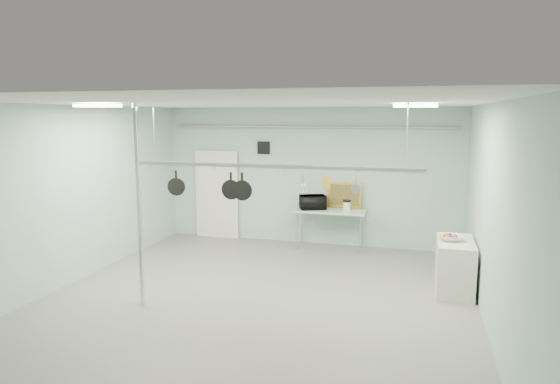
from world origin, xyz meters
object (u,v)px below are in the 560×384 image
(prep_table, at_px, (331,213))
(skillet_right, at_px, (242,186))
(coffee_canister, at_px, (347,206))
(fruit_bowl, at_px, (450,238))
(chrome_pole, at_px, (139,207))
(skillet_left, at_px, (176,182))
(side_cabinet, at_px, (455,266))
(pot_rack, at_px, (272,165))
(microwave, at_px, (313,202))
(skillet_mid, at_px, (231,186))

(prep_table, relative_size, skillet_right, 3.56)
(coffee_canister, height_order, fruit_bowl, coffee_canister)
(chrome_pole, bearing_deg, fruit_bowl, 22.70)
(prep_table, relative_size, skillet_left, 3.80)
(skillet_left, bearing_deg, prep_table, 48.60)
(skillet_left, distance_m, skillet_right, 1.20)
(side_cabinet, height_order, coffee_canister, coffee_canister)
(side_cabinet, distance_m, skillet_left, 5.00)
(pot_rack, relative_size, fruit_bowl, 11.96)
(fruit_bowl, bearing_deg, microwave, 142.86)
(chrome_pole, relative_size, pot_rack, 0.67)
(chrome_pole, bearing_deg, microwave, 65.44)
(chrome_pole, height_order, skillet_right, chrome_pole)
(side_cabinet, relative_size, microwave, 2.10)
(chrome_pole, relative_size, skillet_left, 7.60)
(prep_table, distance_m, skillet_mid, 3.63)
(pot_rack, distance_m, skillet_right, 0.63)
(side_cabinet, distance_m, coffee_canister, 3.08)
(chrome_pole, relative_size, side_cabinet, 2.67)
(side_cabinet, bearing_deg, skillet_right, -162.37)
(side_cabinet, xyz_separation_m, microwave, (-2.95, 2.15, 0.61))
(side_cabinet, height_order, skillet_left, skillet_left)
(side_cabinet, xyz_separation_m, fruit_bowl, (-0.10, -0.01, 0.50))
(pot_rack, distance_m, microwave, 3.46)
(side_cabinet, relative_size, fruit_bowl, 2.99)
(chrome_pole, height_order, skillet_mid, chrome_pole)
(pot_rack, xyz_separation_m, skillet_left, (-1.71, 0.00, -0.36))
(coffee_canister, xyz_separation_m, skillet_mid, (-1.49, -3.21, 0.84))
(side_cabinet, bearing_deg, microwave, 143.90)
(prep_table, bearing_deg, skillet_left, -122.62)
(side_cabinet, distance_m, fruit_bowl, 0.51)
(skillet_right, bearing_deg, skillet_mid, 178.46)
(skillet_left, height_order, skillet_mid, same)
(coffee_canister, bearing_deg, microwave, 177.19)
(chrome_pole, bearing_deg, coffee_canister, 56.95)
(skillet_left, bearing_deg, skillet_right, -8.78)
(side_cabinet, bearing_deg, skillet_left, -166.72)
(skillet_left, relative_size, skillet_mid, 0.90)
(prep_table, relative_size, skillet_mid, 3.41)
(chrome_pole, bearing_deg, prep_table, 61.29)
(chrome_pole, xyz_separation_m, skillet_mid, (1.19, 0.90, 0.25))
(coffee_canister, bearing_deg, pot_rack, -103.59)
(skillet_mid, distance_m, skillet_right, 0.20)
(coffee_canister, height_order, skillet_mid, skillet_mid)
(fruit_bowl, bearing_deg, skillet_mid, -163.00)
(microwave, xyz_separation_m, skillet_left, (-1.71, -3.25, 0.81))
(pot_rack, relative_size, skillet_left, 11.40)
(pot_rack, xyz_separation_m, coffee_canister, (0.78, 3.21, -1.22))
(microwave, bearing_deg, fruit_bowl, 119.07)
(skillet_right, bearing_deg, coffee_canister, 66.62)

